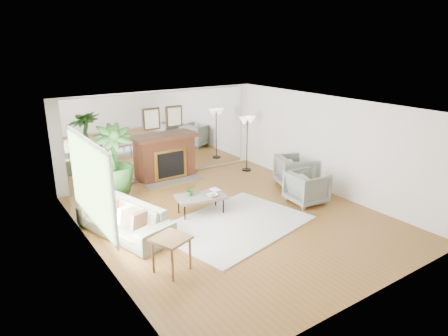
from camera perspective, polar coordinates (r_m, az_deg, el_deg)
ground at (r=9.02m, az=1.43°, el=-7.21°), size 7.00×7.00×0.00m
wall_left at (r=7.33m, az=-17.91°, el=-3.56°), size 0.02×7.00×2.50m
wall_right at (r=10.53m, az=14.86°, el=3.12°), size 0.02×7.00×2.50m
wall_back at (r=11.48m, az=-8.73°, el=4.70°), size 6.00×0.02×2.50m
mirror_panel at (r=11.46m, az=-8.69°, el=4.69°), size 5.40×0.04×2.40m
window_panel at (r=7.67m, az=-18.64°, el=-1.90°), size 0.04×2.40×1.50m
fireplace at (r=11.43m, az=-8.09°, el=1.61°), size 1.85×0.83×2.05m
area_rug at (r=8.71m, az=1.54°, el=-8.04°), size 3.46×2.80×0.03m
coffee_table at (r=9.11m, az=-3.35°, el=-4.19°), size 1.21×0.84×0.44m
sofa at (r=8.45m, az=-14.07°, el=-7.17°), size 1.44×2.37×0.65m
armchair_back at (r=11.01m, az=10.05°, el=-0.43°), size 1.18×1.17×0.83m
armchair_front at (r=9.92m, az=11.76°, el=-2.74°), size 0.95×0.93×0.79m
side_table at (r=6.94m, az=-7.57°, el=-10.58°), size 0.72×0.72×0.64m
potted_ficus at (r=9.78m, az=-15.51°, el=0.69°), size 1.11×1.11×1.95m
floor_lamp at (r=11.90m, az=3.36°, el=6.16°), size 0.54×0.30×1.66m
tabletop_plant at (r=9.08m, az=-4.90°, el=-3.13°), size 0.25×0.22×0.27m
fruit_bowl at (r=9.03m, az=-1.70°, el=-3.92°), size 0.25×0.25×0.06m
book at (r=9.36m, az=-1.79°, el=-3.25°), size 0.20×0.27×0.02m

